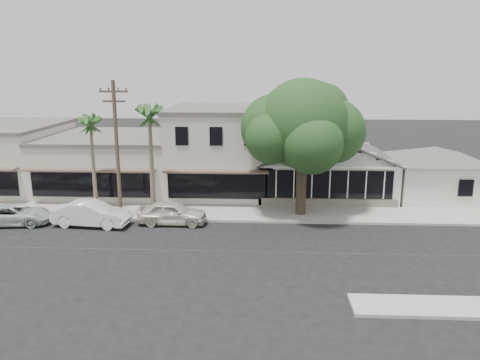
# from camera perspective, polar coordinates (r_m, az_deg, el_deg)

# --- Properties ---
(ground) EXTENTS (140.00, 140.00, 0.00)m
(ground) POSITION_cam_1_polar(r_m,az_deg,el_deg) (25.61, 2.06, -8.76)
(ground) COLOR black
(ground) RESTS_ON ground
(sidewalk_north) EXTENTS (90.00, 3.50, 0.15)m
(sidewalk_north) POSITION_cam_1_polar(r_m,az_deg,el_deg) (32.99, -11.83, -3.79)
(sidewalk_north) COLOR #9E9991
(sidewalk_north) RESTS_ON ground
(corner_shop) EXTENTS (10.40, 8.60, 5.10)m
(corner_shop) POSITION_cam_1_polar(r_m,az_deg,el_deg) (37.18, 10.10, 2.25)
(corner_shop) COLOR silver
(corner_shop) RESTS_ON ground
(side_cottage) EXTENTS (6.00, 6.00, 3.00)m
(side_cottage) POSITION_cam_1_polar(r_m,az_deg,el_deg) (38.41, 22.43, 0.09)
(side_cottage) COLOR silver
(side_cottage) RESTS_ON ground
(row_building_near) EXTENTS (8.00, 10.00, 6.50)m
(row_building_near) POSITION_cam_1_polar(r_m,az_deg,el_deg) (37.91, -2.16, 3.64)
(row_building_near) COLOR beige
(row_building_near) RESTS_ON ground
(row_building_midnear) EXTENTS (10.00, 10.00, 4.20)m
(row_building_midnear) POSITION_cam_1_polar(r_m,az_deg,el_deg) (39.91, -15.14, 1.99)
(row_building_midnear) COLOR beige
(row_building_midnear) RESTS_ON ground
(utility_pole) EXTENTS (1.80, 0.24, 9.00)m
(utility_pole) POSITION_cam_1_polar(r_m,az_deg,el_deg) (30.76, -14.77, 3.84)
(utility_pole) COLOR brown
(utility_pole) RESTS_ON ground
(car_0) EXTENTS (4.40, 1.81, 1.49)m
(car_0) POSITION_cam_1_polar(r_m,az_deg,el_deg) (30.11, -8.29, -3.97)
(car_0) COLOR beige
(car_0) RESTS_ON ground
(car_1) EXTENTS (4.92, 2.13, 1.58)m
(car_1) POSITION_cam_1_polar(r_m,az_deg,el_deg) (30.89, -17.67, -3.94)
(car_1) COLOR white
(car_1) RESTS_ON ground
(car_2) EXTENTS (4.86, 2.71, 1.29)m
(car_2) POSITION_cam_1_polar(r_m,az_deg,el_deg) (33.04, -25.80, -3.82)
(car_2) COLOR #B1BEBB
(car_2) RESTS_ON ground
(shade_tree) EXTENTS (8.24, 7.45, 9.14)m
(shade_tree) POSITION_cam_1_polar(r_m,az_deg,el_deg) (30.91, 7.51, 6.51)
(shade_tree) COLOR #413527
(shade_tree) RESTS_ON ground
(palm_east) EXTENTS (2.77, 2.77, 7.88)m
(palm_east) POSITION_cam_1_polar(r_m,az_deg,el_deg) (30.69, -10.97, 7.70)
(palm_east) COLOR #726651
(palm_east) RESTS_ON ground
(palm_mid) EXTENTS (2.31, 2.31, 7.04)m
(palm_mid) POSITION_cam_1_polar(r_m,az_deg,el_deg) (32.75, -17.77, 6.41)
(palm_mid) COLOR #726651
(palm_mid) RESTS_ON ground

